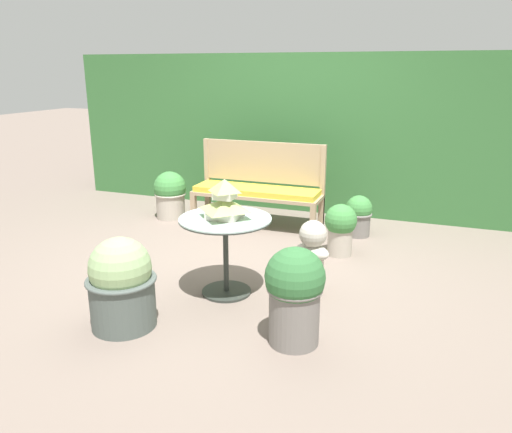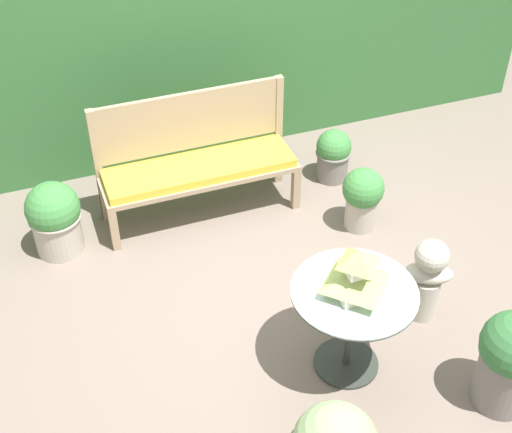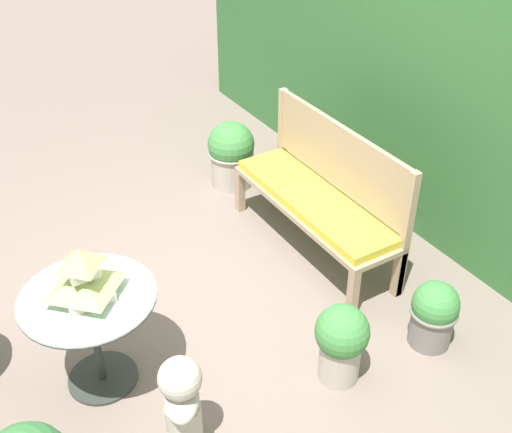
# 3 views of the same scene
# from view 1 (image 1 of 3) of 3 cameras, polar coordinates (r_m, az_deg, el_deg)

# --- Properties ---
(ground) EXTENTS (30.00, 30.00, 0.00)m
(ground) POSITION_cam_1_polar(r_m,az_deg,el_deg) (4.91, -1.62, -5.01)
(ground) COLOR #75665B
(foliage_hedge_back) EXTENTS (6.40, 0.76, 1.99)m
(foliage_hedge_back) POSITION_cam_1_polar(r_m,az_deg,el_deg) (6.78, 5.68, 9.65)
(foliage_hedge_back) COLOR #336633
(foliage_hedge_back) RESTS_ON ground
(garden_bench) EXTENTS (1.52, 0.45, 0.47)m
(garden_bench) POSITION_cam_1_polar(r_m,az_deg,el_deg) (5.84, 0.07, 2.64)
(garden_bench) COLOR tan
(garden_bench) RESTS_ON ground
(bench_backrest) EXTENTS (1.52, 0.06, 0.98)m
(bench_backrest) POSITION_cam_1_polar(r_m,az_deg,el_deg) (5.96, 0.77, 5.80)
(bench_backrest) COLOR tan
(bench_backrest) RESTS_ON ground
(patio_table) EXTENTS (0.75, 0.75, 0.66)m
(patio_table) POSITION_cam_1_polar(r_m,az_deg,el_deg) (4.05, -3.51, -2.02)
(patio_table) COLOR #2D332D
(patio_table) RESTS_ON ground
(pagoda_birdhouse) EXTENTS (0.34, 0.34, 0.32)m
(pagoda_birdhouse) POSITION_cam_1_polar(r_m,az_deg,el_deg) (3.97, -3.58, 1.71)
(pagoda_birdhouse) COLOR beige
(pagoda_birdhouse) RESTS_ON patio_table
(garden_bust) EXTENTS (0.36, 0.30, 0.64)m
(garden_bust) POSITION_cam_1_polar(r_m,az_deg,el_deg) (4.10, 6.46, -4.35)
(garden_bust) COLOR #B7B2A3
(garden_bust) RESTS_ON ground
(potted_plant_patio_mid) EXTENTS (0.50, 0.50, 0.67)m
(potted_plant_patio_mid) POSITION_cam_1_polar(r_m,az_deg,el_deg) (3.72, -15.12, -7.49)
(potted_plant_patio_mid) COLOR #4C5651
(potted_plant_patio_mid) RESTS_ON ground
(potted_plant_hedge_corner) EXTENTS (0.32, 0.32, 0.52)m
(potted_plant_hedge_corner) POSITION_cam_1_polar(r_m,az_deg,el_deg) (5.03, 9.63, -1.22)
(potted_plant_hedge_corner) COLOR #ADA393
(potted_plant_hedge_corner) RESTS_ON ground
(potted_plant_table_near) EXTENTS (0.40, 0.40, 0.59)m
(potted_plant_table_near) POSITION_cam_1_polar(r_m,az_deg,el_deg) (6.29, -9.78, 2.50)
(potted_plant_table_near) COLOR #ADA393
(potted_plant_table_near) RESTS_ON ground
(potted_plant_bench_right) EXTENTS (0.30, 0.30, 0.46)m
(potted_plant_bench_right) POSITION_cam_1_polar(r_m,az_deg,el_deg) (5.66, 11.64, 0.15)
(potted_plant_bench_right) COLOR slate
(potted_plant_bench_right) RESTS_ON ground
(potted_plant_bench_left) EXTENTS (0.41, 0.41, 0.69)m
(potted_plant_bench_left) POSITION_cam_1_polar(r_m,az_deg,el_deg) (3.38, 4.43, -8.71)
(potted_plant_bench_left) COLOR slate
(potted_plant_bench_left) RESTS_ON ground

